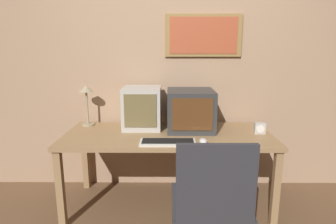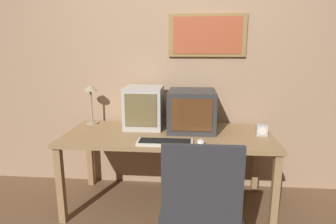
{
  "view_description": "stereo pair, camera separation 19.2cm",
  "coord_description": "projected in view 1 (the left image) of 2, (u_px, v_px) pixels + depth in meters",
  "views": [
    {
      "loc": [
        0.01,
        -1.35,
        1.43
      ],
      "look_at": [
        0.0,
        1.04,
        0.89
      ],
      "focal_mm": 30.0,
      "sensor_mm": 36.0,
      "label": 1
    },
    {
      "loc": [
        0.21,
        -1.34,
        1.43
      ],
      "look_at": [
        0.0,
        1.04,
        0.89
      ],
      "focal_mm": 30.0,
      "sensor_mm": 36.0,
      "label": 2
    }
  ],
  "objects": [
    {
      "name": "desk_lamp",
      "position": [
        86.0,
        96.0,
        2.69
      ],
      "size": [
        0.13,
        0.13,
        0.39
      ],
      "color": "tan",
      "rests_on": "desk"
    },
    {
      "name": "mouse_near_keyboard",
      "position": [
        203.0,
        141.0,
        2.22
      ],
      "size": [
        0.06,
        0.12,
        0.04
      ],
      "color": "silver",
      "rests_on": "desk"
    },
    {
      "name": "keyboard_main",
      "position": [
        167.0,
        142.0,
        2.21
      ],
      "size": [
        0.44,
        0.16,
        0.03
      ],
      "color": "beige",
      "rests_on": "desk"
    },
    {
      "name": "monitor_left",
      "position": [
        142.0,
        108.0,
        2.63
      ],
      "size": [
        0.35,
        0.36,
        0.39
      ],
      "color": "#B7B2A8",
      "rests_on": "desk"
    },
    {
      "name": "desk_clock",
      "position": [
        260.0,
        128.0,
        2.47
      ],
      "size": [
        0.09,
        0.06,
        0.1
      ],
      "color": "#B7B2AD",
      "rests_on": "desk"
    },
    {
      "name": "desk",
      "position": [
        168.0,
        141.0,
        2.5
      ],
      "size": [
        1.82,
        0.78,
        0.7
      ],
      "color": "#99754C",
      "rests_on": "ground_plane"
    },
    {
      "name": "monitor_right",
      "position": [
        190.0,
        110.0,
        2.58
      ],
      "size": [
        0.42,
        0.45,
        0.37
      ],
      "color": "#333333",
      "rests_on": "desk"
    },
    {
      "name": "wall_back",
      "position": [
        169.0,
        62.0,
        2.82
      ],
      "size": [
        8.0,
        0.08,
        2.6
      ],
      "color": "tan",
      "rests_on": "ground_plane"
    },
    {
      "name": "office_chair",
      "position": [
        210.0,
        217.0,
        1.75
      ],
      "size": [
        0.5,
        0.5,
        0.94
      ],
      "color": "black",
      "rests_on": "ground_plane"
    }
  ]
}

